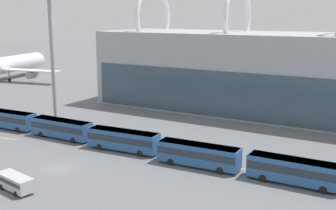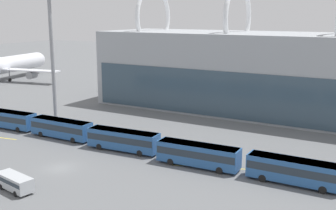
# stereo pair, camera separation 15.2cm
# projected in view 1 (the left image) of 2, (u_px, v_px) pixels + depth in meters

# --- Properties ---
(ground_plane) EXTENTS (440.00, 440.00, 0.00)m
(ground_plane) POSITION_uv_depth(u_px,v_px,m) (61.00, 168.00, 60.37)
(ground_plane) COLOR slate
(airliner_at_gate_near) EXTENTS (43.39, 42.55, 13.60)m
(airliner_at_gate_near) POSITION_uv_depth(u_px,v_px,m) (2.00, 66.00, 138.19)
(airliner_at_gate_near) COLOR silver
(airliner_at_gate_near) RESTS_ON ground_plane
(airliner_at_gate_far) EXTENTS (32.45, 35.43, 13.89)m
(airliner_at_gate_far) POSITION_uv_depth(u_px,v_px,m) (162.00, 74.00, 116.83)
(airliner_at_gate_far) COLOR white
(airliner_at_gate_far) RESTS_ON ground_plane
(shuttle_bus_0) EXTENTS (12.39, 3.54, 3.35)m
(shuttle_bus_0) POSITION_uv_depth(u_px,v_px,m) (8.00, 118.00, 80.92)
(shuttle_bus_0) COLOR #285693
(shuttle_bus_0) RESTS_ON ground_plane
(shuttle_bus_1) EXTENTS (12.27, 2.98, 3.35)m
(shuttle_bus_1) POSITION_uv_depth(u_px,v_px,m) (61.00, 127.00, 74.48)
(shuttle_bus_1) COLOR #285693
(shuttle_bus_1) RESTS_ON ground_plane
(shuttle_bus_2) EXTENTS (12.41, 3.65, 3.35)m
(shuttle_bus_2) POSITION_uv_depth(u_px,v_px,m) (123.00, 139.00, 67.64)
(shuttle_bus_2) COLOR #285693
(shuttle_bus_2) RESTS_ON ground_plane
(shuttle_bus_3) EXTENTS (12.36, 3.38, 3.35)m
(shuttle_bus_3) POSITION_uv_depth(u_px,v_px,m) (198.00, 154.00, 60.56)
(shuttle_bus_3) COLOR #285693
(shuttle_bus_3) RESTS_ON ground_plane
(shuttle_bus_4) EXTENTS (12.26, 2.93, 3.35)m
(shuttle_bus_4) POSITION_uv_depth(u_px,v_px,m) (295.00, 170.00, 54.29)
(shuttle_bus_4) COLOR #285693
(shuttle_bus_4) RESTS_ON ground_plane
(service_van_foreground) EXTENTS (6.02, 2.97, 2.01)m
(service_van_foreground) POSITION_uv_depth(u_px,v_px,m) (15.00, 182.00, 52.43)
(service_van_foreground) COLOR #B2B7BC
(service_van_foreground) RESTS_ON ground_plane
(floodlight_mast) EXTENTS (3.04, 3.04, 26.09)m
(floodlight_mast) POSITION_uv_depth(u_px,v_px,m) (51.00, 36.00, 82.85)
(floodlight_mast) COLOR gray
(floodlight_mast) RESTS_ON ground_plane
(lane_stripe_4) EXTENTS (11.11, 4.37, 0.01)m
(lane_stripe_4) POSITION_uv_depth(u_px,v_px,m) (209.00, 167.00, 60.78)
(lane_stripe_4) COLOR yellow
(lane_stripe_4) RESTS_ON ground_plane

